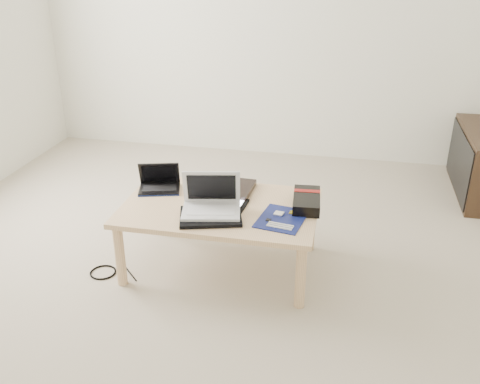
% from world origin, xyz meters
% --- Properties ---
extents(ground, '(4.00, 4.00, 0.00)m').
position_xyz_m(ground, '(0.00, 0.00, 0.00)').
color(ground, '#B7AB94').
rests_on(ground, ground).
extents(coffee_table, '(1.10, 0.70, 0.40)m').
position_xyz_m(coffee_table, '(0.05, 0.05, 0.35)').
color(coffee_table, '#E0B787').
rests_on(coffee_table, ground).
extents(book, '(0.34, 0.28, 0.03)m').
position_xyz_m(book, '(0.04, 0.26, 0.42)').
color(book, black).
rests_on(book, coffee_table).
extents(netbook, '(0.28, 0.23, 0.17)m').
position_xyz_m(netbook, '(-0.36, 0.19, 0.44)').
color(netbook, black).
rests_on(netbook, coffee_table).
extents(tablet, '(0.26, 0.21, 0.01)m').
position_xyz_m(tablet, '(0.08, 0.06, 0.41)').
color(tablet, black).
rests_on(tablet, coffee_table).
extents(remote, '(0.08, 0.25, 0.02)m').
position_xyz_m(remote, '(0.13, 0.14, 0.41)').
color(remote, silver).
rests_on(remote, coffee_table).
extents(neoprene_sleeve, '(0.38, 0.32, 0.02)m').
position_xyz_m(neoprene_sleeve, '(0.04, -0.11, 0.41)').
color(neoprene_sleeve, black).
rests_on(neoprene_sleeve, coffee_table).
extents(white_laptop, '(0.35, 0.28, 0.22)m').
position_xyz_m(white_laptop, '(0.03, -0.06, 0.47)').
color(white_laptop, silver).
rests_on(white_laptop, neoprene_sleeve).
extents(motherboard, '(0.28, 0.33, 0.01)m').
position_xyz_m(motherboard, '(0.42, -0.04, 0.40)').
color(motherboard, '#0B174A').
rests_on(motherboard, coffee_table).
extents(gpu_box, '(0.17, 0.31, 0.07)m').
position_xyz_m(gpu_box, '(0.53, 0.15, 0.43)').
color(gpu_box, black).
rests_on(gpu_box, coffee_table).
extents(cable_coil, '(0.13, 0.13, 0.01)m').
position_xyz_m(cable_coil, '(-0.09, 0.09, 0.41)').
color(cable_coil, black).
rests_on(cable_coil, coffee_table).
extents(floor_cable_coil, '(0.19, 0.19, 0.01)m').
position_xyz_m(floor_cable_coil, '(-0.60, -0.17, 0.01)').
color(floor_cable_coil, black).
rests_on(floor_cable_coil, ground).
extents(floor_cable_trail, '(0.22, 0.23, 0.01)m').
position_xyz_m(floor_cable_trail, '(-0.49, -0.10, 0.00)').
color(floor_cable_trail, black).
rests_on(floor_cable_trail, ground).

